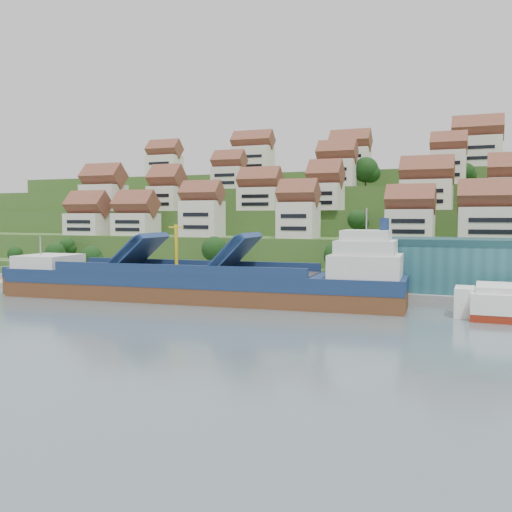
% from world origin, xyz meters
% --- Properties ---
extents(ground, '(300.00, 300.00, 0.00)m').
position_xyz_m(ground, '(0.00, 0.00, 0.00)').
color(ground, slate).
rests_on(ground, ground).
extents(quay, '(180.00, 14.00, 2.20)m').
position_xyz_m(quay, '(20.00, 15.00, 1.10)').
color(quay, gray).
rests_on(quay, ground).
extents(pebble_beach, '(45.00, 20.00, 1.00)m').
position_xyz_m(pebble_beach, '(-58.00, 12.00, 0.50)').
color(pebble_beach, gray).
rests_on(pebble_beach, ground).
extents(hillside, '(260.00, 128.00, 31.00)m').
position_xyz_m(hillside, '(0.00, 103.55, 10.66)').
color(hillside, '#2D4C1E').
rests_on(hillside, ground).
extents(hillside_village, '(154.94, 64.21, 29.41)m').
position_xyz_m(hillside_village, '(3.92, 60.88, 24.33)').
color(hillside_village, silver).
rests_on(hillside_village, ground).
extents(hillside_trees, '(141.55, 62.12, 30.92)m').
position_xyz_m(hillside_trees, '(-1.85, 46.01, 17.29)').
color(hillside_trees, '#163A13').
rests_on(hillside_trees, ground).
extents(flagpole, '(1.28, 0.16, 8.00)m').
position_xyz_m(flagpole, '(18.11, 10.00, 6.88)').
color(flagpole, gray).
rests_on(flagpole, quay).
extents(beach_huts, '(14.40, 3.70, 2.20)m').
position_xyz_m(beach_huts, '(-60.00, 10.75, 2.10)').
color(beach_huts, white).
rests_on(beach_huts, pebble_beach).
extents(cargo_ship, '(80.37, 18.57, 17.69)m').
position_xyz_m(cargo_ship, '(-8.10, 0.09, 3.35)').
color(cargo_ship, brown).
rests_on(cargo_ship, ground).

